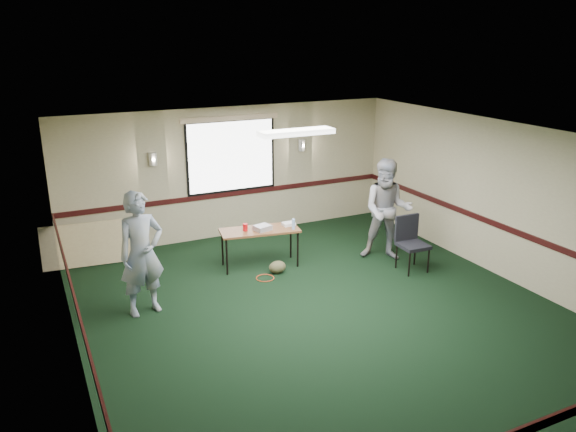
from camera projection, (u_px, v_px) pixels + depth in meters
name	position (u px, v px, depth m)	size (l,w,h in m)	color
ground	(325.00, 314.00, 8.55)	(8.00, 8.00, 0.00)	black
room_shell	(268.00, 182.00, 9.88)	(8.00, 8.02, 8.00)	tan
folding_table	(260.00, 232.00, 10.15)	(1.49, 0.80, 0.71)	#523617
projector	(262.00, 228.00, 10.07)	(0.28, 0.23, 0.09)	#9E9CA5
game_console	(289.00, 224.00, 10.34)	(0.22, 0.18, 0.05)	silver
red_cup	(245.00, 227.00, 10.04)	(0.09, 0.09, 0.13)	#B10B10
water_bottle	(293.00, 224.00, 10.11)	(0.06, 0.06, 0.20)	#85A7D9
duffel_bag	(277.00, 267.00, 10.01)	(0.31, 0.24, 0.22)	#484229
cable_coil	(265.00, 278.00, 9.81)	(0.32, 0.32, 0.02)	#B83917
folded_table	(86.00, 244.00, 10.28)	(1.56, 0.07, 0.80)	tan
conference_chair	(410.00, 239.00, 10.06)	(0.50, 0.52, 0.99)	black
person_left	(142.00, 254.00, 8.35)	(0.70, 0.46, 1.92)	#455F99
person_right	(387.00, 210.00, 10.41)	(0.93, 0.73, 1.92)	#7A92BF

